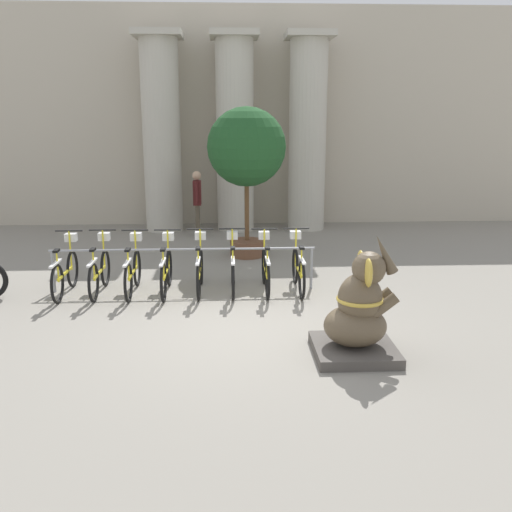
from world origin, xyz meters
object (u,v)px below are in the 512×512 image
at_px(bicycle_1, 100,270).
at_px(potted_tree, 247,151).
at_px(person_pedestrian, 197,198).
at_px(bicycle_2, 133,271).
at_px(bicycle_4, 200,269).
at_px(bicycle_7, 298,268).
at_px(bicycle_0, 65,271).
at_px(elephant_statue, 359,315).
at_px(bicycle_3, 166,270).
at_px(bicycle_6, 266,269).
at_px(bicycle_5, 233,269).

height_order(bicycle_1, potted_tree, potted_tree).
height_order(bicycle_1, person_pedestrian, person_pedestrian).
bearing_deg(bicycle_2, bicycle_4, 2.27).
xyz_separation_m(bicycle_4, bicycle_7, (1.75, -0.03, 0.00)).
bearing_deg(bicycle_0, bicycle_1, 4.47).
xyz_separation_m(bicycle_0, elephant_statue, (4.52, -2.86, 0.14)).
relative_size(bicycle_0, bicycle_3, 1.00).
distance_m(bicycle_3, bicycle_4, 0.59).
relative_size(bicycle_6, bicycle_7, 1.00).
relative_size(bicycle_3, bicycle_5, 1.00).
bearing_deg(bicycle_2, bicycle_3, -0.28).
xyz_separation_m(bicycle_3, bicycle_5, (1.17, 0.05, 0.00)).
bearing_deg(potted_tree, person_pedestrian, 118.31).
bearing_deg(bicycle_5, bicycle_0, -179.00).
bearing_deg(bicycle_6, bicycle_7, 1.01).
xyz_separation_m(bicycle_5, elephant_statue, (1.60, -2.91, 0.14)).
height_order(bicycle_0, bicycle_4, same).
bearing_deg(bicycle_4, potted_tree, 70.40).
height_order(bicycle_2, bicycle_4, same).
bearing_deg(bicycle_2, elephant_statue, -40.51).
bearing_deg(bicycle_4, bicycle_2, -177.73).
relative_size(bicycle_0, bicycle_2, 1.00).
bearing_deg(elephant_statue, bicycle_6, 109.45).
xyz_separation_m(bicycle_1, bicycle_7, (3.50, -0.02, 0.00)).
bearing_deg(bicycle_1, potted_tree, 44.20).
height_order(bicycle_0, elephant_statue, elephant_statue).
bearing_deg(bicycle_5, bicycle_7, -1.22).
distance_m(bicycle_3, person_pedestrian, 4.92).
distance_m(bicycle_6, bicycle_7, 0.58).
height_order(bicycle_2, bicycle_3, same).
relative_size(bicycle_7, potted_tree, 0.50).
relative_size(bicycle_3, bicycle_6, 1.00).
bearing_deg(bicycle_7, bicycle_4, 179.18).
xyz_separation_m(bicycle_5, bicycle_6, (0.58, -0.04, 0.00)).
xyz_separation_m(bicycle_1, bicycle_5, (2.34, 0.01, 0.00)).
bearing_deg(person_pedestrian, bicycle_1, -107.00).
distance_m(bicycle_2, bicycle_6, 2.34).
bearing_deg(bicycle_7, bicycle_5, 178.78).
distance_m(bicycle_1, potted_tree, 4.19).
height_order(bicycle_3, bicycle_7, same).
xyz_separation_m(bicycle_5, bicycle_7, (1.17, -0.02, 0.00)).
bearing_deg(bicycle_6, person_pedestrian, 106.53).
xyz_separation_m(elephant_statue, potted_tree, (-1.26, 5.51, 1.76)).
xyz_separation_m(bicycle_2, bicycle_7, (2.92, 0.02, 0.00)).
distance_m(bicycle_4, elephant_statue, 3.64).
bearing_deg(bicycle_3, person_pedestrian, 86.37).
distance_m(bicycle_2, bicycle_5, 1.75).
bearing_deg(bicycle_1, bicycle_4, 0.18).
distance_m(bicycle_5, potted_tree, 3.24).
bearing_deg(bicycle_6, bicycle_0, -179.74).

